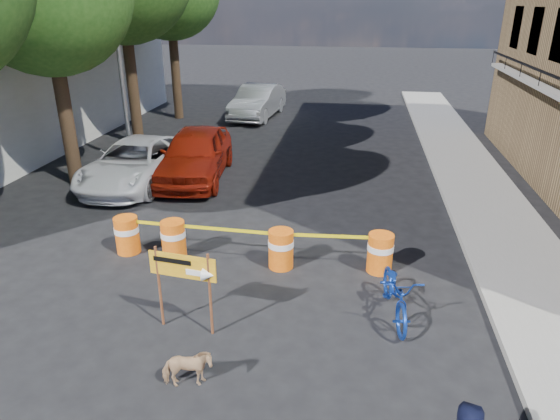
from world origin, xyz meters
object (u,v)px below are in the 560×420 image
(sedan_red, at_px, (195,154))
(detour_sign, at_px, (190,274))
(barrel_mid_right, at_px, (281,248))
(suv_white, at_px, (136,163))
(barrel_far_right, at_px, (380,252))
(dog, at_px, (187,369))
(sedan_silver, at_px, (258,102))
(barrel_far_left, at_px, (127,234))
(bicycle, at_px, (398,271))
(barrel_mid_left, at_px, (174,239))

(sedan_red, bearing_deg, detour_sign, -78.42)
(barrel_mid_right, xyz_separation_m, sedan_red, (-3.78, 5.62, 0.38))
(suv_white, distance_m, sedan_red, 1.96)
(barrel_far_right, height_order, detour_sign, detour_sign)
(barrel_mid_right, distance_m, dog, 4.09)
(barrel_mid_right, bearing_deg, sedan_silver, 103.17)
(barrel_far_left, distance_m, detour_sign, 3.80)
(barrel_mid_right, xyz_separation_m, sedan_silver, (-3.56, 15.21, 0.35))
(barrel_far_left, bearing_deg, bicycle, -15.44)
(detour_sign, relative_size, bicycle, 0.82)
(suv_white, bearing_deg, barrel_far_left, -67.21)
(barrel_far_left, bearing_deg, barrel_mid_left, -2.91)
(sedan_red, xyz_separation_m, sedan_silver, (0.22, 9.59, -0.03))
(sedan_red, relative_size, sedan_silver, 1.00)
(dog, relative_size, sedan_red, 0.16)
(barrel_far_left, relative_size, detour_sign, 0.55)
(bicycle, bearing_deg, suv_white, 133.22)
(barrel_mid_right, distance_m, sedan_red, 6.78)
(barrel_far_right, height_order, sedan_silver, sedan_silver)
(barrel_far_left, height_order, barrel_mid_right, same)
(bicycle, height_order, suv_white, bicycle)
(barrel_mid_left, height_order, detour_sign, detour_sign)
(detour_sign, height_order, suv_white, detour_sign)
(barrel_far_left, xyz_separation_m, detour_sign, (2.53, -2.74, 0.71))
(suv_white, relative_size, sedan_red, 1.03)
(barrel_mid_right, height_order, bicycle, bicycle)
(barrel_far_left, height_order, bicycle, bicycle)
(detour_sign, distance_m, bicycle, 3.80)
(barrel_far_left, distance_m, bicycle, 6.43)
(barrel_far_left, distance_m, sedan_red, 5.48)
(barrel_mid_right, xyz_separation_m, suv_white, (-5.56, 4.81, 0.24))
(suv_white, distance_m, sedan_silver, 10.59)
(suv_white, bearing_deg, dog, -60.45)
(suv_white, relative_size, sedan_silver, 1.03)
(sedan_red, distance_m, sedan_silver, 9.59)
(barrel_mid_left, bearing_deg, barrel_mid_right, -2.07)
(barrel_mid_left, height_order, sedan_red, sedan_red)
(dog, distance_m, sedan_silver, 19.40)
(barrel_far_right, distance_m, bicycle, 1.80)
(barrel_mid_right, bearing_deg, barrel_mid_left, 177.93)
(dog, bearing_deg, sedan_silver, -8.16)
(barrel_mid_left, xyz_separation_m, barrel_far_right, (4.76, 0.06, 0.00))
(barrel_far_left, bearing_deg, barrel_far_right, 0.01)
(dog, xyz_separation_m, sedan_silver, (-2.71, 19.20, 0.48))
(barrel_far_left, relative_size, suv_white, 0.18)
(barrel_far_left, relative_size, barrel_mid_right, 1.00)
(barrel_far_left, distance_m, barrel_far_right, 5.94)
(dog, bearing_deg, suv_white, 11.94)
(barrel_far_left, bearing_deg, detour_sign, -47.32)
(barrel_mid_left, distance_m, barrel_far_right, 4.76)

